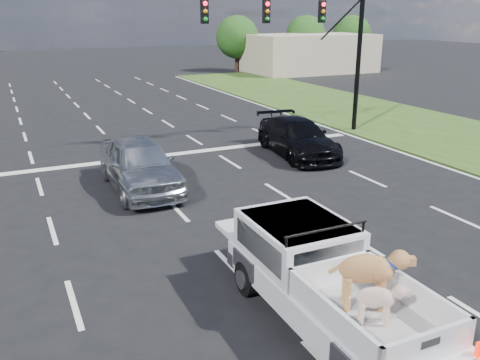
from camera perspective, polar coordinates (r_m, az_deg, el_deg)
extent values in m
plane|color=black|center=(12.47, 6.63, -8.22)|extent=(160.00, 160.00, 0.00)
cube|color=silver|center=(16.40, -21.04, -2.73)|extent=(0.12, 60.00, 0.01)
cube|color=silver|center=(16.93, -9.23, -1.06)|extent=(0.12, 60.00, 0.01)
cube|color=silver|center=(18.13, 1.43, 0.48)|extent=(0.12, 60.00, 0.01)
cube|color=silver|center=(19.89, 10.49, 1.78)|extent=(0.12, 60.00, 0.01)
cube|color=silver|center=(22.09, 18.03, 2.83)|extent=(0.15, 60.00, 0.01)
cube|color=silver|center=(21.07, -7.74, 2.86)|extent=(17.00, 0.45, 0.01)
cube|color=#2A4515|center=(25.10, 25.12, 3.82)|extent=(8.00, 60.00, 0.06)
cylinder|color=black|center=(25.40, 13.17, 13.17)|extent=(0.22, 0.22, 7.00)
cube|color=black|center=(24.02, 9.19, 18.16)|extent=(0.30, 0.18, 0.95)
sphere|color=#FF071E|center=(23.94, 9.38, 18.87)|extent=(0.18, 0.18, 0.18)
cube|color=black|center=(22.58, 2.98, 18.37)|extent=(0.30, 0.18, 0.95)
sphere|color=#FF071E|center=(22.49, 3.13, 19.13)|extent=(0.18, 0.18, 0.18)
cube|color=black|center=(21.41, -4.01, 18.36)|extent=(0.30, 0.18, 0.95)
sphere|color=#FF071E|center=(21.31, -3.91, 19.17)|extent=(0.18, 0.18, 0.18)
cube|color=tan|center=(51.82, 7.82, 13.92)|extent=(12.00, 7.00, 3.60)
cylinder|color=#332114|center=(52.48, -0.33, 13.34)|extent=(0.44, 0.44, 2.16)
sphere|color=#0F360E|center=(52.34, -0.33, 15.77)|extent=(4.20, 4.20, 4.20)
cylinder|color=#332114|center=(56.30, 7.29, 13.53)|extent=(0.44, 0.44, 2.16)
sphere|color=#0F360E|center=(56.17, 7.38, 15.79)|extent=(4.20, 4.20, 4.20)
cylinder|color=#332114|center=(59.72, 12.30, 13.53)|extent=(0.44, 0.44, 2.16)
sphere|color=#0F360E|center=(59.60, 12.45, 15.66)|extent=(4.20, 4.20, 4.20)
cylinder|color=black|center=(9.05, 21.47, -18.01)|extent=(0.27, 0.73, 0.73)
cylinder|color=black|center=(10.59, 0.86, -10.95)|extent=(0.27, 0.73, 0.73)
cylinder|color=black|center=(11.33, 8.57, -9.12)|extent=(0.27, 0.73, 0.73)
cube|color=silver|center=(9.55, 10.11, -12.94)|extent=(1.85, 5.08, 0.50)
cube|color=silver|center=(10.12, 6.47, -6.65)|extent=(1.78, 2.21, 0.82)
cube|color=black|center=(9.30, 9.95, -8.99)|extent=(1.48, 0.04, 0.59)
cylinder|color=black|center=(9.15, 9.69, -5.46)|extent=(1.72, 0.06, 0.05)
cube|color=black|center=(8.69, 14.52, -14.99)|extent=(1.72, 2.45, 0.06)
cube|color=silver|center=(8.11, 10.04, -14.94)|extent=(0.09, 2.44, 0.50)
cube|color=silver|center=(9.03, 18.77, -12.00)|extent=(0.09, 2.44, 0.50)
cube|color=silver|center=(7.84, 20.32, -17.21)|extent=(1.70, 0.09, 0.50)
cube|color=red|center=(8.38, 25.30, -17.20)|extent=(0.15, 0.06, 0.38)
imported|color=#ABAEB2|center=(16.90, -11.23, 1.79)|extent=(2.03, 4.99, 1.70)
imported|color=black|center=(20.85, 6.46, 4.80)|extent=(2.62, 5.24, 1.46)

